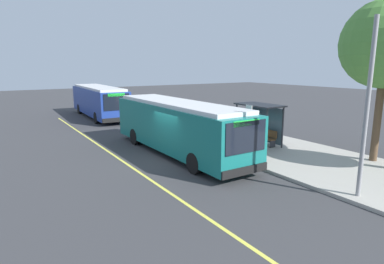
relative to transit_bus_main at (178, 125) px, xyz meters
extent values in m
plane|color=#38383A|center=(0.97, -1.01, -1.62)|extent=(120.00, 120.00, 0.00)
cube|color=#A8A399|center=(0.97, 4.99, -1.54)|extent=(44.00, 6.40, 0.15)
cube|color=#E0D64C|center=(0.97, -3.21, -1.61)|extent=(36.00, 0.14, 0.01)
cube|color=#146B66|center=(-0.02, -0.01, -0.07)|extent=(11.18, 2.62, 2.40)
cube|color=silver|center=(-0.02, -0.01, 1.23)|extent=(10.29, 2.36, 0.20)
cube|color=black|center=(5.58, 0.03, 0.37)|extent=(0.05, 2.17, 1.34)
cube|color=black|center=(-0.02, 1.28, 0.22)|extent=(9.83, 0.10, 1.06)
cube|color=silver|center=(-0.02, 1.28, -1.05)|extent=(10.61, 0.10, 0.28)
cube|color=#26D83F|center=(5.59, 0.03, 0.95)|extent=(0.04, 1.40, 0.24)
cube|color=black|center=(5.60, 0.03, -1.09)|extent=(0.10, 2.50, 0.36)
cylinder|color=black|center=(3.44, 1.17, -1.12)|extent=(1.00, 0.29, 1.00)
cylinder|color=black|center=(3.45, -1.14, -1.12)|extent=(1.00, 0.29, 1.00)
cylinder|color=black|center=(-3.37, 1.12, -1.12)|extent=(1.00, 0.29, 1.00)
cylinder|color=black|center=(-3.36, -1.19, -1.12)|extent=(1.00, 0.29, 1.00)
cube|color=navy|center=(-15.58, 0.28, -0.07)|extent=(11.13, 2.94, 2.40)
cube|color=silver|center=(-15.58, 0.28, 1.23)|extent=(10.24, 2.65, 0.20)
cube|color=black|center=(-10.05, 0.08, 0.37)|extent=(0.12, 2.17, 1.34)
cube|color=black|center=(-15.54, 1.57, 0.22)|extent=(9.72, 0.38, 1.06)
cube|color=yellow|center=(-15.54, 1.57, -1.05)|extent=(10.49, 0.40, 0.28)
cube|color=#26D83F|center=(-10.04, 0.08, 0.95)|extent=(0.08, 1.40, 0.24)
cube|color=black|center=(-10.03, 0.08, -1.09)|extent=(0.17, 2.50, 0.36)
cylinder|color=black|center=(-12.12, 1.31, -1.12)|extent=(1.01, 0.31, 1.00)
cylinder|color=black|center=(-12.20, -1.00, -1.12)|extent=(1.01, 0.31, 1.00)
cylinder|color=black|center=(-18.86, 1.55, -1.12)|extent=(1.01, 0.31, 1.00)
cylinder|color=black|center=(-18.94, -0.76, -1.12)|extent=(1.01, 0.31, 1.00)
cylinder|color=#333338|center=(2.64, 5.50, -0.27)|extent=(0.10, 0.10, 2.40)
cylinder|color=#333338|center=(2.64, 4.20, -0.27)|extent=(0.10, 0.10, 2.40)
cylinder|color=#333338|center=(0.04, 5.50, -0.27)|extent=(0.10, 0.10, 2.40)
cylinder|color=#333338|center=(0.04, 4.20, -0.27)|extent=(0.10, 0.10, 2.40)
cube|color=#333338|center=(1.34, 4.85, 0.97)|extent=(2.90, 1.60, 0.08)
cube|color=#4C606B|center=(1.34, 5.50, -0.27)|extent=(2.47, 0.04, 2.16)
cube|color=navy|center=(0.04, 4.85, -0.31)|extent=(0.06, 1.11, 1.82)
cube|color=brown|center=(1.59, 5.08, -1.02)|extent=(1.60, 0.44, 0.06)
cube|color=brown|center=(1.59, 5.32, -0.74)|extent=(1.60, 0.05, 0.44)
cube|color=#333338|center=(0.87, 5.08, -1.24)|extent=(0.08, 0.40, 0.45)
cube|color=#333338|center=(2.31, 5.08, -1.24)|extent=(0.08, 0.40, 0.45)
cylinder|color=#333338|center=(3.24, 2.31, -0.07)|extent=(0.07, 0.07, 2.80)
cube|color=white|center=(3.24, 2.29, 1.03)|extent=(0.44, 0.03, 0.56)
cube|color=red|center=(3.24, 2.27, 1.03)|extent=(0.40, 0.01, 0.16)
cylinder|color=brown|center=(6.97, 7.42, 0.61)|extent=(0.36, 0.36, 4.16)
cylinder|color=gray|center=(9.19, 2.37, 1.73)|extent=(0.16, 0.16, 6.40)
camera|label=1|loc=(15.44, -8.92, 3.26)|focal=30.43mm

